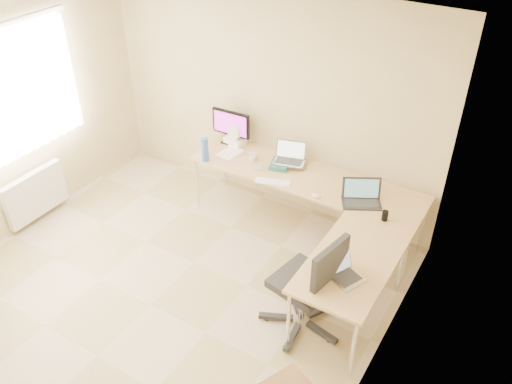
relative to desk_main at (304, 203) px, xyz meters
The scene contains 23 objects.
floor 2.02m from the desk_main, 111.40° to the right, with size 4.50×4.50×0.00m, color #CBB391.
ceiling 2.99m from the desk_main, 111.40° to the right, with size 4.50×4.50×0.00m, color white.
wall_back 1.25m from the desk_main, 151.11° to the left, with size 4.50×4.50×0.00m, color beige.
wall_right 2.49m from the desk_main, 53.38° to the right, with size 4.50×4.50×0.00m, color beige.
desk_main is the anchor object (origin of this frame).
desk_return 1.40m from the desk_main, 45.73° to the right, with size 0.70×1.30×0.73m, color tan.
monitor 1.26m from the desk_main, 169.70° to the left, with size 0.49×0.16×0.42m, color black.
book_stack 0.52m from the desk_main, behind, with size 0.20×0.27×0.05m, color #25635C.
laptop_center 0.59m from the desk_main, 159.39° to the left, with size 0.35×0.27×0.22m, color #A1A0B1.
laptop_black 0.88m from the desk_main, 12.59° to the right, with size 0.39×0.29×0.25m, color #272223.
keyboard 0.53m from the desk_main, 128.79° to the right, with size 0.38×0.11×0.02m, color white.
mouse 0.55m from the desk_main, 47.83° to the right, with size 0.10×0.06×0.03m, color white.
mug 0.78m from the desk_main, behind, with size 0.10×0.10×0.10m, color white.
cd_stack 0.65m from the desk_main, 164.68° to the right, with size 0.11×0.11×0.03m, color silver.
water_bottle 1.27m from the desk_main, 165.20° to the right, with size 0.08×0.08×0.28m, color #3261A9.
papers 1.04m from the desk_main, behind, with size 0.20×0.29×0.01m, color white.
white_box 1.14m from the desk_main, 169.20° to the left, with size 0.24×0.17×0.09m, color white.
desk_fan 1.17m from the desk_main, 169.13° to the left, with size 0.19×0.19×0.24m, color silver.
black_cup 1.13m from the desk_main, 16.42° to the right, with size 0.06×0.06×0.10m, color black.
laptop_return 1.67m from the desk_main, 50.60° to the right, with size 0.25×0.32×0.21m, color #BBBBBB.
office_chair 1.43m from the desk_main, 63.08° to the right, with size 0.66×0.66×1.09m, color #2A2828.
radiator 3.11m from the desk_main, 152.24° to the right, with size 0.09×0.80×0.55m, color white.
window 3.35m from the desk_main, 152.41° to the right, with size 0.10×1.80×1.40m, color white.
Camera 1 is at (2.80, -2.59, 3.90)m, focal length 37.39 mm.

